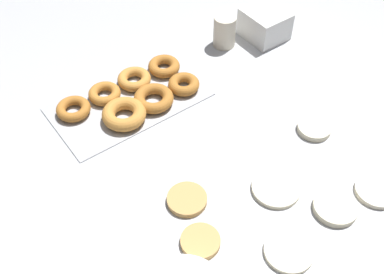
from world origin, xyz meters
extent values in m
plane|color=#B2B5BA|center=(0.00, 0.00, 0.00)|extent=(3.00, 3.00, 0.00)
cylinder|color=beige|center=(-0.04, 0.11, 0.01)|extent=(0.11, 0.11, 0.01)
cylinder|color=tan|center=(0.14, 0.02, 0.01)|extent=(0.09, 0.09, 0.01)
cylinder|color=beige|center=(-0.11, 0.22, 0.01)|extent=(0.10, 0.10, 0.02)
cylinder|color=beige|center=(0.05, 0.24, 0.01)|extent=(0.10, 0.10, 0.01)
cylinder|color=beige|center=(-0.22, 0.25, 0.01)|extent=(0.10, 0.10, 0.01)
cylinder|color=tan|center=(0.18, 0.12, 0.01)|extent=(0.08, 0.08, 0.01)
cylinder|color=beige|center=(-0.24, 0.03, 0.01)|extent=(0.08, 0.08, 0.02)
cube|color=#ADAFB5|center=(0.08, -0.33, 0.00)|extent=(0.40, 0.22, 0.01)
torus|color=#AD6B28|center=(-0.07, -0.38, 0.02)|extent=(0.09, 0.09, 0.03)
torus|color=#C68438|center=(0.03, -0.38, 0.02)|extent=(0.09, 0.09, 0.03)
torus|color=#B7752D|center=(0.12, -0.38, 0.02)|extent=(0.09, 0.09, 0.02)
torus|color=#AD6B28|center=(0.21, -0.38, 0.02)|extent=(0.09, 0.09, 0.02)
torus|color=#AD6B28|center=(-0.07, -0.29, 0.02)|extent=(0.08, 0.08, 0.03)
torus|color=#AD6B28|center=(0.03, -0.29, 0.02)|extent=(0.10, 0.10, 0.03)
torus|color=#C68438|center=(0.12, -0.28, 0.02)|extent=(0.11, 0.11, 0.03)
cube|color=white|center=(-0.40, -0.34, 0.01)|extent=(0.11, 0.12, 0.03)
cube|color=white|center=(-0.40, -0.34, 0.04)|extent=(0.11, 0.12, 0.03)
cube|color=white|center=(-0.40, -0.34, 0.07)|extent=(0.11, 0.12, 0.03)
cylinder|color=beige|center=(-0.28, -0.38, 0.05)|extent=(0.07, 0.07, 0.10)
camera|label=1|loc=(0.49, 0.51, 0.88)|focal=45.00mm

